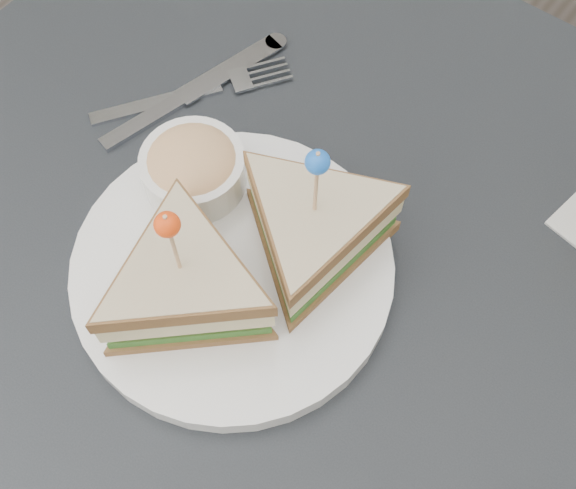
# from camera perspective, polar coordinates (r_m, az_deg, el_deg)

# --- Properties ---
(ground_plane) EXTENTS (3.50, 3.50, 0.00)m
(ground_plane) POSITION_cam_1_polar(r_m,az_deg,el_deg) (1.31, -0.64, -16.72)
(ground_plane) COLOR #3F3833
(table) EXTENTS (0.80, 0.80, 0.75)m
(table) POSITION_cam_1_polar(r_m,az_deg,el_deg) (0.66, -1.22, -5.28)
(table) COLOR black
(table) RESTS_ON ground
(plate_meal) EXTENTS (0.31, 0.31, 0.15)m
(plate_meal) POSITION_cam_1_polar(r_m,az_deg,el_deg) (0.55, -3.80, -0.49)
(plate_meal) COLOR white
(plate_meal) RESTS_ON table
(cutlery_fork) EXTENTS (0.13, 0.17, 0.01)m
(cutlery_fork) POSITION_cam_1_polar(r_m,az_deg,el_deg) (0.70, -6.84, 11.96)
(cutlery_fork) COLOR silver
(cutlery_fork) RESTS_ON table
(cutlery_knife) EXTENTS (0.07, 0.21, 0.01)m
(cutlery_knife) POSITION_cam_1_polar(r_m,az_deg,el_deg) (0.69, -7.84, 11.69)
(cutlery_knife) COLOR #B5B7C1
(cutlery_knife) RESTS_ON table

